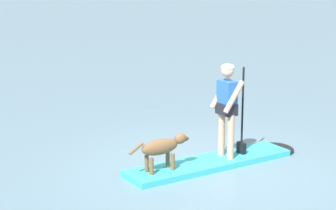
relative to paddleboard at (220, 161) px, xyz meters
name	(u,v)px	position (x,y,z in m)	size (l,w,h in m)	color
ground_plane	(209,166)	(-0.22, 0.05, -0.05)	(400.00, 400.00, 0.00)	slate
paddleboard	(220,161)	(0.00, 0.00, 0.00)	(3.44, 1.41, 0.10)	#33B2BF
person_paddler	(227,104)	(0.13, -0.03, 0.99)	(0.66, 0.55, 1.64)	tan
dog	(162,147)	(-1.15, 0.26, 0.44)	(1.12, 0.37, 0.57)	brown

